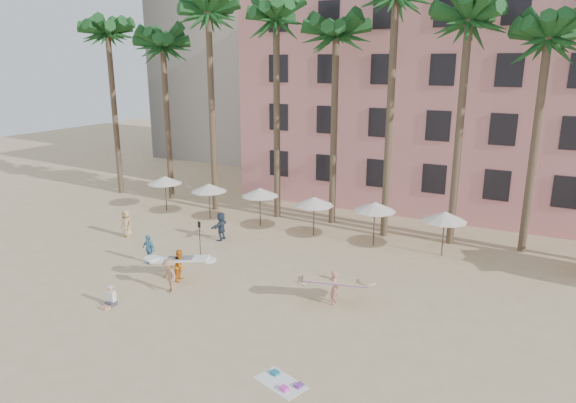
% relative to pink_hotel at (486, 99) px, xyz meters
% --- Properties ---
extents(ground, '(120.00, 120.00, 0.00)m').
position_rel_pink_hotel_xyz_m(ground, '(-7.00, -26.00, -8.00)').
color(ground, '#D1B789').
rests_on(ground, ground).
extents(pink_hotel, '(35.00, 14.00, 16.00)m').
position_rel_pink_hotel_xyz_m(pink_hotel, '(0.00, 0.00, 0.00)').
color(pink_hotel, pink).
rests_on(pink_hotel, ground).
extents(palm_row, '(44.40, 5.40, 16.30)m').
position_rel_pink_hotel_xyz_m(palm_row, '(-6.49, -11.00, 4.97)').
color(palm_row, brown).
rests_on(palm_row, ground).
extents(umbrella_row, '(22.50, 2.70, 2.73)m').
position_rel_pink_hotel_xyz_m(umbrella_row, '(-10.00, -13.50, -5.67)').
color(umbrella_row, '#332B23').
rests_on(umbrella_row, ground).
extents(beach_towel, '(2.03, 1.52, 0.14)m').
position_rel_pink_hotel_xyz_m(beach_towel, '(-2.44, -28.23, -7.97)').
color(beach_towel, white).
rests_on(beach_towel, ground).
extents(carrier_yellow, '(2.97, 1.88, 1.61)m').
position_rel_pink_hotel_xyz_m(carrier_yellow, '(-3.13, -21.81, -7.07)').
color(carrier_yellow, tan).
rests_on(carrier_yellow, ground).
extents(carrier_white, '(2.99, 1.82, 1.63)m').
position_rel_pink_hotel_xyz_m(carrier_white, '(-11.06, -22.95, -7.12)').
color(carrier_white, orange).
rests_on(carrier_white, ground).
extents(beachgoers, '(8.81, 8.70, 1.77)m').
position_rel_pink_hotel_xyz_m(beachgoers, '(-13.43, -20.27, -7.14)').
color(beachgoers, tan).
rests_on(beachgoers, ground).
extents(paddle, '(0.18, 0.04, 2.23)m').
position_rel_pink_hotel_xyz_m(paddle, '(-11.89, -20.20, -6.59)').
color(paddle, black).
rests_on(paddle, ground).
extents(seated_man, '(0.41, 0.71, 0.92)m').
position_rel_pink_hotel_xyz_m(seated_man, '(-12.09, -26.69, -7.68)').
color(seated_man, '#3F3F4C').
rests_on(seated_man, ground).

